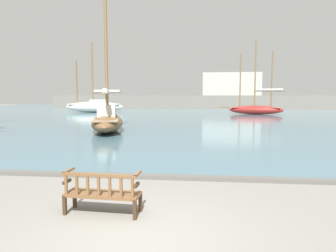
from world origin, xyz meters
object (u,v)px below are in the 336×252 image
sailboat_nearest_starboard (256,108)px  sailboat_nearest_port (107,120)px  sailboat_outer_starboard (95,106)px  park_bench (102,192)px

sailboat_nearest_starboard → sailboat_nearest_port: sailboat_nearest_port is taller
sailboat_outer_starboard → sailboat_nearest_starboard: (23.24, -2.68, -0.16)m
park_bench → sailboat_nearest_port: 14.85m
sailboat_outer_starboard → sailboat_nearest_port: bearing=-68.4°
park_bench → sailboat_nearest_port: bearing=107.0°
park_bench → sailboat_nearest_port: sailboat_nearest_port is taller
park_bench → sailboat_outer_starboard: 40.18m
sailboat_nearest_port → park_bench: bearing=-73.0°
sailboat_outer_starboard → sailboat_nearest_starboard: size_ratio=1.06×
sailboat_outer_starboard → park_bench: bearing=-70.1°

